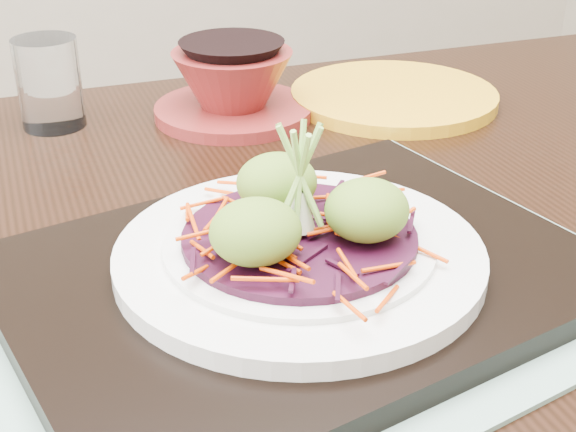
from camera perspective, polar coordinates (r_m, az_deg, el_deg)
name	(u,v)px	position (r m, az deg, el deg)	size (l,w,h in m)	color
dining_table	(258,371)	(0.65, -2.12, -10.94)	(1.33, 0.91, 0.81)	black
placemat	(299,288)	(0.55, 0.79, -5.12)	(0.44, 0.34, 0.00)	#7EA294
serving_tray	(299,275)	(0.54, 0.80, -4.19)	(0.38, 0.29, 0.02)	black
white_plate	(299,253)	(0.54, 0.81, -2.66)	(0.25, 0.25, 0.02)	silver
cabbage_bed	(299,237)	(0.53, 0.82, -1.49)	(0.16, 0.16, 0.01)	#31091C
carrot_julienne	(300,227)	(0.53, 0.83, -0.77)	(0.19, 0.19, 0.01)	#D43A03
guacamole_scoops	(300,208)	(0.52, 0.87, 0.60)	(0.14, 0.12, 0.04)	#5C8628
scallion_garnish	(300,181)	(0.51, 0.85, 2.52)	(0.06, 0.06, 0.09)	#81B548
water_glass	(49,83)	(0.85, -16.62, 9.04)	(0.06, 0.06, 0.09)	white
terracotta_bowl_set	(233,88)	(0.85, -3.93, 9.09)	(0.22, 0.22, 0.07)	maroon
yellow_plate	(394,96)	(0.90, 7.52, 8.46)	(0.23, 0.23, 0.01)	orange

